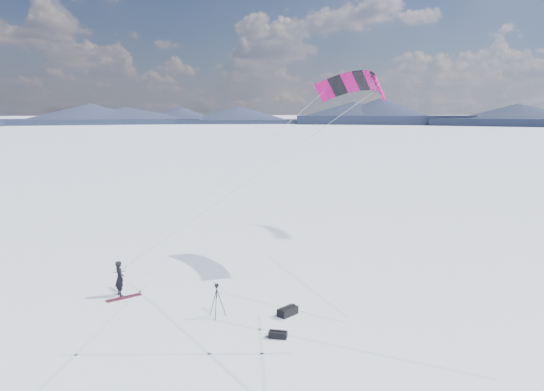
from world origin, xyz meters
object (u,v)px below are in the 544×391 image
object	(u,v)px
snowkiter	(120,295)
snowboard	(124,298)
gear_bag_a	(288,311)
gear_bag_b	(278,334)
tripod	(217,296)

from	to	relation	value
snowkiter	snowboard	size ratio (longest dim) A/B	1.01
snowboard	gear_bag_a	world-z (taller)	gear_bag_a
snowboard	gear_bag_b	size ratio (longest dim) A/B	2.18
snowkiter	gear_bag_b	world-z (taller)	snowkiter
snowkiter	tripod	world-z (taller)	tripod
snowboard	gear_bag_a	size ratio (longest dim) A/B	1.66
snowboard	tripod	distance (m)	4.94
snowboard	gear_bag_b	xyz separation A→B (m)	(5.11, -6.10, 0.11)
tripod	gear_bag_a	bearing A→B (deg)	-20.85
snowboard	gear_bag_a	bearing A→B (deg)	-53.28
gear_bag_a	gear_bag_b	distance (m)	2.20
tripod	gear_bag_a	distance (m)	2.95
snowkiter	snowboard	distance (m)	0.43
snowboard	gear_bag_a	xyz separation A→B (m)	(6.19, -4.19, 0.15)
gear_bag_b	snowboard	bearing A→B (deg)	160.35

